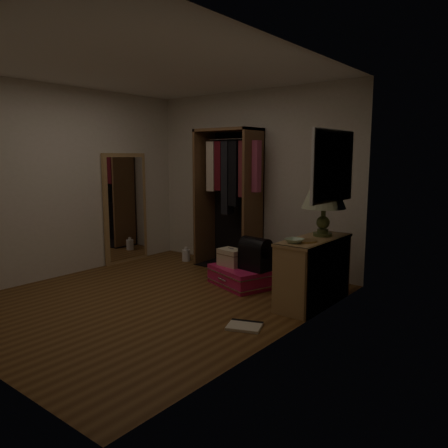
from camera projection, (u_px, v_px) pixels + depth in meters
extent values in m
plane|color=brown|center=(154.00, 299.00, 5.12)|extent=(4.00, 4.00, 0.00)
cube|color=beige|center=(252.00, 180.00, 6.47)|extent=(3.50, 0.02, 2.60)
cube|color=beige|center=(286.00, 197.00, 3.85)|extent=(0.02, 4.00, 2.60)
cube|color=beige|center=(64.00, 182.00, 5.99)|extent=(0.02, 4.00, 2.60)
cube|color=white|center=(148.00, 68.00, 4.72)|extent=(3.50, 4.00, 0.01)
cube|color=silver|center=(333.00, 166.00, 4.60)|extent=(0.03, 0.96, 0.76)
cube|color=black|center=(333.00, 166.00, 4.60)|extent=(0.03, 0.90, 0.70)
cube|color=silver|center=(331.00, 195.00, 4.66)|extent=(0.01, 0.88, 0.02)
cube|color=silver|center=(331.00, 188.00, 4.64)|extent=(0.01, 0.88, 0.02)
cube|color=silver|center=(331.00, 181.00, 4.63)|extent=(0.01, 0.88, 0.02)
cube|color=silver|center=(331.00, 173.00, 4.62)|extent=(0.01, 0.88, 0.02)
cube|color=silver|center=(332.00, 166.00, 4.61)|extent=(0.01, 0.88, 0.02)
cube|color=silver|center=(332.00, 159.00, 4.60)|extent=(0.01, 0.88, 0.02)
cube|color=silver|center=(332.00, 151.00, 4.58)|extent=(0.01, 0.88, 0.02)
cube|color=silver|center=(332.00, 144.00, 4.57)|extent=(0.01, 0.88, 0.02)
cube|color=silver|center=(333.00, 136.00, 4.56)|extent=(0.01, 0.88, 0.02)
cube|color=#A78051|center=(289.00, 282.00, 4.48)|extent=(0.40, 0.03, 0.75)
cube|color=#A78051|center=(334.00, 262.00, 5.31)|extent=(0.40, 0.03, 0.75)
cube|color=#A78051|center=(312.00, 298.00, 4.94)|extent=(0.40, 1.04, 0.03)
cube|color=#A78051|center=(314.00, 254.00, 4.86)|extent=(0.40, 1.04, 0.03)
cube|color=#A78051|center=(314.00, 240.00, 4.84)|extent=(0.42, 1.12, 0.03)
cube|color=brown|center=(329.00, 274.00, 4.78)|extent=(0.02, 1.10, 0.75)
cube|color=#A78051|center=(326.00, 243.00, 5.11)|extent=(0.36, 0.38, 0.13)
cube|color=gray|center=(286.00, 295.00, 4.60)|extent=(0.20, 0.04, 0.27)
cube|color=#4C3833|center=(289.00, 295.00, 4.62)|extent=(0.22, 0.03, 0.26)
cube|color=#B7AD99|center=(288.00, 294.00, 4.68)|extent=(0.15, 0.05, 0.23)
cube|color=brown|center=(291.00, 292.00, 4.71)|extent=(0.16, 0.03, 0.25)
cube|color=#3F4C59|center=(294.00, 292.00, 4.75)|extent=(0.18, 0.05, 0.23)
cube|color=gray|center=(298.00, 290.00, 4.77)|extent=(0.22, 0.05, 0.26)
cube|color=#59594C|center=(298.00, 289.00, 4.83)|extent=(0.16, 0.04, 0.24)
cube|color=#B2724C|center=(302.00, 287.00, 4.85)|extent=(0.21, 0.05, 0.27)
cube|color=beige|center=(304.00, 287.00, 4.90)|extent=(0.20, 0.04, 0.25)
cube|color=#332D38|center=(307.00, 285.00, 4.93)|extent=(0.22, 0.03, 0.27)
cube|color=gray|center=(306.00, 283.00, 4.99)|extent=(0.16, 0.03, 0.28)
cube|color=#4C3833|center=(309.00, 283.00, 5.00)|extent=(0.20, 0.04, 0.29)
cube|color=#B7AD99|center=(312.00, 284.00, 5.04)|extent=(0.21, 0.03, 0.22)
cube|color=brown|center=(313.00, 281.00, 5.06)|extent=(0.21, 0.03, 0.28)
cube|color=#3F4C59|center=(315.00, 281.00, 5.09)|extent=(0.21, 0.04, 0.26)
cube|color=gray|center=(314.00, 281.00, 5.15)|extent=(0.15, 0.04, 0.23)
cube|color=#59594C|center=(318.00, 278.00, 5.17)|extent=(0.19, 0.03, 0.31)
cube|color=#B2724C|center=(318.00, 277.00, 5.21)|extent=(0.16, 0.04, 0.30)
cube|color=beige|center=(321.00, 276.00, 5.24)|extent=(0.19, 0.04, 0.31)
cube|color=#332D38|center=(322.00, 278.00, 5.28)|extent=(0.18, 0.03, 0.24)
cube|color=gray|center=(324.00, 275.00, 5.31)|extent=(0.19, 0.05, 0.30)
cube|color=brown|center=(205.00, 197.00, 6.74)|extent=(0.04, 0.50, 2.05)
cube|color=brown|center=(253.00, 201.00, 6.19)|extent=(0.04, 0.50, 2.05)
cube|color=brown|center=(228.00, 130.00, 6.31)|extent=(0.95, 0.50, 0.04)
cube|color=black|center=(237.00, 198.00, 6.65)|extent=(0.95, 0.02, 2.05)
cube|color=black|center=(228.00, 266.00, 6.62)|extent=(0.95, 0.50, 0.02)
cylinder|color=silver|center=(228.00, 139.00, 6.33)|extent=(0.87, 0.02, 0.02)
cube|color=beige|center=(212.00, 167.00, 6.55)|extent=(0.14, 0.12, 0.74)
cube|color=#590F19|center=(220.00, 166.00, 6.46)|extent=(0.12, 0.13, 0.72)
cube|color=black|center=(227.00, 178.00, 6.40)|extent=(0.12, 0.15, 1.07)
cube|color=black|center=(235.00, 174.00, 6.30)|extent=(0.14, 0.15, 0.93)
cube|color=maroon|center=(244.00, 169.00, 6.19)|extent=(0.14, 0.11, 0.80)
cube|color=#BF4C72|center=(254.00, 166.00, 6.08)|extent=(0.16, 0.11, 0.71)
cube|color=#A78251|center=(125.00, 208.00, 6.81)|extent=(0.05, 0.80, 1.70)
cube|color=silver|center=(127.00, 208.00, 6.79)|extent=(0.01, 0.68, 1.58)
cube|color=#D61A5A|center=(241.00, 276.00, 5.63)|extent=(0.91, 0.77, 0.24)
cube|color=silver|center=(241.00, 281.00, 5.64)|extent=(0.94, 0.80, 0.01)
cube|color=silver|center=(241.00, 271.00, 5.62)|extent=(0.94, 0.80, 0.01)
cylinder|color=silver|center=(222.00, 280.00, 5.47)|extent=(0.17, 0.08, 0.02)
cube|color=beige|center=(231.00, 257.00, 5.67)|extent=(0.35, 0.26, 0.22)
cube|color=brown|center=(231.00, 254.00, 5.67)|extent=(0.35, 0.26, 0.01)
cylinder|color=silver|center=(231.00, 248.00, 5.65)|extent=(0.09, 0.03, 0.01)
cube|color=black|center=(256.00, 258.00, 5.46)|extent=(0.41, 0.30, 0.29)
cylinder|color=black|center=(256.00, 247.00, 5.44)|extent=(0.41, 0.30, 0.25)
cylinder|color=#3F4B24|center=(323.00, 234.00, 4.99)|extent=(0.25, 0.25, 0.04)
cylinder|color=#3F4B24|center=(323.00, 231.00, 4.98)|extent=(0.14, 0.14, 0.04)
sphere|color=#3F4B24|center=(323.00, 223.00, 4.97)|extent=(0.17, 0.17, 0.15)
cylinder|color=#3F4B24|center=(323.00, 212.00, 4.95)|extent=(0.06, 0.06, 0.09)
cone|color=beige|center=(324.00, 195.00, 4.92)|extent=(0.58, 0.58, 0.30)
cone|color=silver|center=(324.00, 195.00, 4.92)|extent=(0.51, 0.51, 0.28)
cylinder|color=#AC8542|center=(306.00, 241.00, 4.67)|extent=(0.32, 0.32, 0.01)
imported|color=#ADCCAA|center=(294.00, 241.00, 4.58)|extent=(0.21, 0.21, 0.05)
cylinder|color=silver|center=(186.00, 255.00, 6.95)|extent=(0.16, 0.16, 0.18)
cylinder|color=silver|center=(186.00, 249.00, 6.93)|extent=(0.07, 0.07, 0.04)
cube|color=beige|center=(245.00, 326.00, 4.25)|extent=(0.40, 0.36, 0.03)
cube|color=black|center=(247.00, 322.00, 4.35)|extent=(0.32, 0.16, 0.03)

